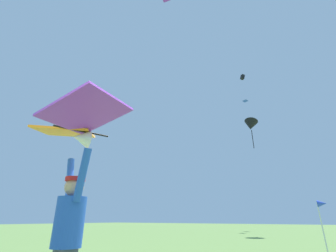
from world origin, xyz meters
name	(u,v)px	position (x,y,z in m)	size (l,w,h in m)	color
kite_flyer_person	(67,237)	(0.20, -0.32, 0.94)	(0.79, 0.44, 1.92)	#424751
held_stunt_kite	(76,127)	(0.17, -0.40, 2.28)	(1.85, 1.27, 0.42)	black
distant_kite_black_mid_left	(251,125)	(-1.99, 18.60, 9.06)	(1.71, 1.86, 2.86)	black
distant_kite_black_low_left	(242,77)	(-4.48, 28.31, 20.42)	(0.76, 0.70, 0.82)	black
distant_kite_blue_overhead_distant	(245,101)	(-4.91, 29.88, 17.34)	(0.91, 0.91, 0.13)	blue
marker_flag	(322,207)	(2.47, 7.86, 1.51)	(0.30, 0.24, 1.74)	silver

